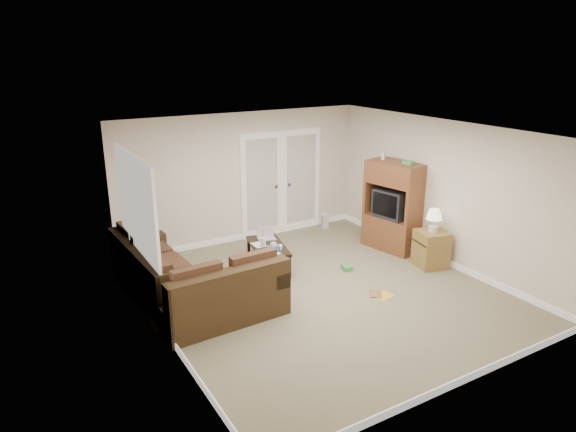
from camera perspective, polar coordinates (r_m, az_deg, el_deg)
floor at (r=8.11m, az=3.69°, el=-8.39°), size 5.50×5.50×0.00m
ceiling at (r=7.35m, az=4.08°, el=9.35°), size 5.00×5.50×0.02m
wall_left at (r=6.63m, az=-14.34°, el=-3.34°), size 0.02×5.50×2.50m
wall_right at (r=9.23m, az=16.85°, el=2.47°), size 0.02×5.50×2.50m
wall_back at (r=9.94m, az=-5.08°, el=4.26°), size 5.00×0.02×2.50m
wall_front at (r=5.74m, az=19.59°, el=-7.29°), size 5.00×0.02×2.50m
baseboards at (r=8.08m, az=3.69°, el=-8.08°), size 5.00×5.50×0.10m
french_doors at (r=10.34m, az=-0.70°, el=3.65°), size 1.80×0.05×2.13m
window_left at (r=7.47m, az=-16.46°, el=1.31°), size 0.05×1.92×1.42m
sectional_sofa at (r=7.72m, az=-11.36°, el=-7.43°), size 1.94×2.76×0.84m
coffee_table at (r=8.83m, az=-2.23°, el=-4.38°), size 0.76×1.16×0.73m
tv_armoire at (r=9.73m, az=11.65°, el=1.14°), size 0.76×1.13×1.79m
side_cabinet at (r=9.20m, az=15.64°, el=-3.23°), size 0.59×0.59×1.04m
space_heater at (r=10.83m, az=4.13°, el=-0.55°), size 0.13×0.11×0.32m
floor_magazine at (r=8.09m, az=10.56°, el=-8.70°), size 0.34×0.29×0.01m
floor_greenbox at (r=8.90m, az=6.54°, el=-5.70°), size 0.19×0.23×0.08m
floor_book at (r=8.11m, az=9.05°, el=-8.52°), size 0.30×0.31×0.02m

